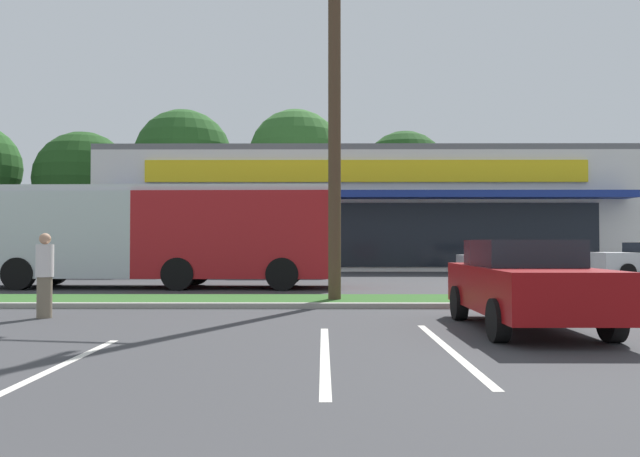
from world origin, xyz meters
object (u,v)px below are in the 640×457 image
object	(u,v)px
car_1	(525,283)
utility_pole	(329,61)
pedestrian_near_bench	(45,275)
car_0	(118,259)
city_bus	(161,233)
car_5	(514,260)
car_2	(275,258)

from	to	relation	value
car_1	utility_pole	bearing A→B (deg)	-142.73
utility_pole	car_1	distance (m)	7.33
pedestrian_near_bench	car_0	bearing A→B (deg)	121.92
car_1	pedestrian_near_bench	size ratio (longest dim) A/B	2.56
car_0	car_1	bearing A→B (deg)	-52.44
city_bus	pedestrian_near_bench	size ratio (longest dim) A/B	7.13
car_1	car_5	world-z (taller)	car_1
car_1	car_0	bearing A→B (deg)	-142.44
car_0	utility_pole	bearing A→B (deg)	-52.33
car_0	car_2	size ratio (longest dim) A/B	1.04
city_bus	car_0	distance (m)	6.98
utility_pole	car_0	xyz separation A→B (m)	(-8.80, 11.40, -5.01)
city_bus	pedestrian_near_bench	distance (m)	8.15
utility_pole	car_0	bearing A→B (deg)	127.67
car_0	pedestrian_near_bench	xyz separation A→B (m)	(3.28, -14.12, 0.05)
car_0	pedestrian_near_bench	world-z (taller)	pedestrian_near_bench
car_0	car_2	distance (m)	6.67
utility_pole	pedestrian_near_bench	world-z (taller)	utility_pole
city_bus	car_2	world-z (taller)	city_bus
car_2	car_0	bearing A→B (deg)	177.14
car_1	car_2	world-z (taller)	car_2
car_2	pedestrian_near_bench	size ratio (longest dim) A/B	2.73
utility_pole	car_2	distance (m)	12.32
utility_pole	car_0	world-z (taller)	utility_pole
utility_pole	car_2	world-z (taller)	utility_pole
utility_pole	car_1	size ratio (longest dim) A/B	2.59
car_0	pedestrian_near_bench	bearing A→B (deg)	-76.93
car_1	car_5	bearing A→B (deg)	163.51
city_bus	car_1	size ratio (longest dim) A/B	2.78
utility_pole	city_bus	size ratio (longest dim) A/B	0.93
car_5	car_1	bearing A→B (deg)	-106.49
pedestrian_near_bench	city_bus	bearing A→B (deg)	108.10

